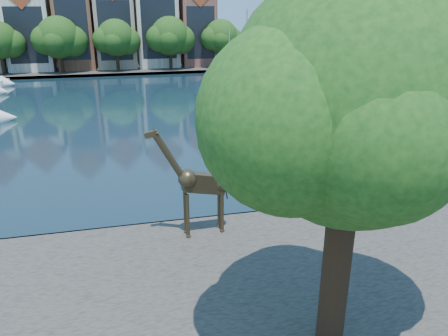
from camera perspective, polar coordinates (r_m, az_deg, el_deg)
name	(u,v)px	position (r m, az deg, el deg)	size (l,w,h in m)	color
ground	(88,239)	(21.15, -17.31, -8.81)	(160.00, 160.00, 0.00)	#38332B
water_basin	(101,115)	(43.70, -15.78, 6.65)	(38.00, 50.00, 0.08)	black
far_quay	(106,68)	(75.16, -15.21, 12.50)	(60.00, 16.00, 0.50)	#47433E
right_quay	(340,100)	(49.32, 14.86, 8.53)	(14.00, 52.00, 0.50)	#47433E
plane_tree	(358,109)	(11.29, 17.05, 7.43)	(8.32, 6.40, 10.62)	#332114
townhouse_west_inner	(30,23)	(75.56, -24.05, 16.96)	(6.43, 9.18, 15.15)	silver
townhouse_center	(74,15)	(74.73, -19.04, 18.35)	(5.44, 9.18, 16.93)	brown
townhouse_east_inner	(114,19)	(74.51, -14.16, 18.33)	(5.94, 9.18, 15.79)	tan
townhouse_east_mid	(156,16)	(74.78, -8.93, 18.97)	(6.43, 9.18, 16.65)	beige
townhouse_east_end	(196,23)	(75.66, -3.72, 18.43)	(5.44, 9.18, 14.43)	brown
far_tree_mid_west	(59,39)	(69.59, -20.69, 15.51)	(7.80, 6.00, 8.00)	#332114
far_tree_mid_east	(116,39)	(69.16, -13.86, 16.04)	(7.02, 5.40, 7.52)	#332114
far_tree_east	(170,37)	(69.63, -7.01, 16.58)	(7.54, 5.80, 7.84)	#332114
far_tree_far_east	(222,38)	(71.01, -0.31, 16.68)	(6.76, 5.20, 7.36)	#332114
giraffe_statue	(198,183)	(18.65, -3.38, -1.96)	(3.44, 0.72, 4.91)	#3A2F1D
sailboat_right_a	(258,135)	(33.74, 4.41, 4.33)	(6.87, 4.81, 9.50)	white
sailboat_right_b	(276,120)	(38.39, 6.87, 6.22)	(6.02, 4.12, 11.13)	navy
sailboat_right_c	(246,97)	(47.35, 2.83, 9.20)	(6.09, 2.71, 9.47)	silver
sailboat_right_d	(229,87)	(54.20, 0.68, 10.58)	(4.69, 2.05, 7.35)	silver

